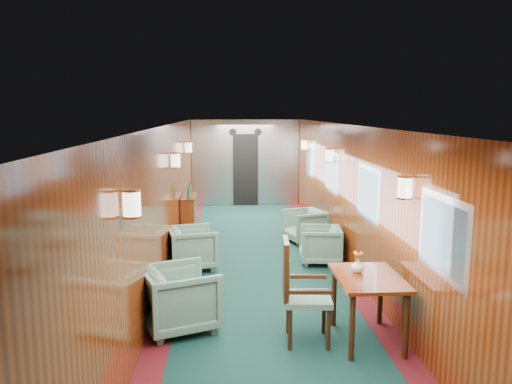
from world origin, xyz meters
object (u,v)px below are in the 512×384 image
armchair_right_near (320,245)px  dining_table (368,287)px  armchair_left_far (193,248)px  armchair_right_far (305,226)px  credenza (189,215)px  armchair_left_near (180,298)px  side_chair (298,287)px

armchair_right_near → dining_table: bearing=5.5°
armchair_left_far → armchair_right_far: 2.67m
armchair_right_far → armchair_left_far: bearing=-71.5°
credenza → armchair_left_near: 4.70m
dining_table → armchair_right_near: dining_table is taller
dining_table → armchair_right_far: 4.43m
armchair_left_near → armchair_right_near: bearing=-62.4°
armchair_right_near → armchair_right_far: size_ratio=0.98×
side_chair → armchair_right_far: (0.78, 4.38, -0.32)m
dining_table → side_chair: bearing=177.6°
credenza → armchair_right_far: (2.37, -0.73, -0.10)m
credenza → armchair_right_far: credenza is taller
dining_table → armchair_right_near: size_ratio=1.46×
dining_table → armchair_right_near: bearing=89.7°
armchair_left_far → armchair_right_far: size_ratio=1.07×
side_chair → armchair_right_near: 3.09m
dining_table → armchair_right_far: bearing=90.4°
armchair_left_near → armchair_left_far: size_ratio=1.10×
armchair_right_near → armchair_right_far: (-0.04, 1.42, 0.01)m
armchair_left_near → credenza: bearing=-18.8°
side_chair → armchair_right_near: bearing=78.9°
armchair_right_near → credenza: bearing=-125.7°
side_chair → credenza: bearing=111.7°
dining_table → armchair_right_far: (-0.02, 4.42, -0.32)m
credenza → armchair_left_far: size_ratio=1.44×
side_chair → credenza: side_chair is taller
armchair_right_near → armchair_left_near: bearing=-34.9°
armchair_right_far → side_chair: bearing=-27.9°
credenza → armchair_right_far: 2.48m
credenza → dining_table: bearing=-65.1°
side_chair → armchair_left_near: size_ratio=1.41×
armchair_left_far → armchair_right_far: (2.15, 1.59, -0.02)m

